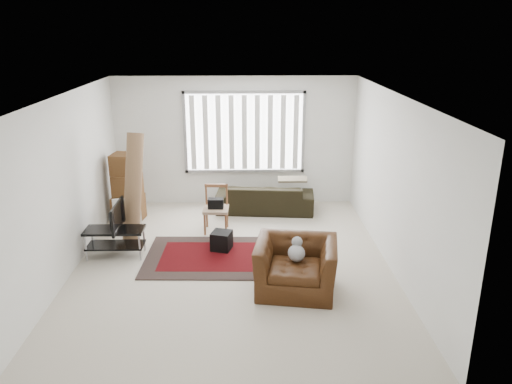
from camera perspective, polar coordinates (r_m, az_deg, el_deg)
room at (r=7.99m, az=-2.53°, el=4.72°), size 6.00×6.02×2.71m
persian_rug at (r=8.38m, az=-4.25°, el=-7.38°), size 2.47×1.68×0.02m
tv_stand at (r=8.59m, az=-15.82°, el=-4.92°), size 0.97×0.44×0.48m
tv at (r=8.46m, az=-16.03°, el=-2.68°), size 0.10×0.78×0.45m
subwoofer at (r=8.56m, az=-3.95°, el=-5.55°), size 0.39×0.39×0.32m
moving_boxes at (r=10.01m, az=-14.50°, el=0.23°), size 0.61×0.57×1.34m
white_flatpack at (r=9.55m, az=-14.49°, el=-2.58°), size 0.53×0.27×0.64m
rolled_rug at (r=8.88m, az=-13.86°, el=0.34°), size 0.49×0.79×1.95m
sofa at (r=10.25m, az=1.05°, el=-0.16°), size 2.05×1.04×0.76m
side_chair at (r=9.26m, az=-4.60°, el=-1.68°), size 0.47×0.47×0.86m
armchair at (r=7.24m, az=4.59°, el=-8.05°), size 1.30×1.17×0.85m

